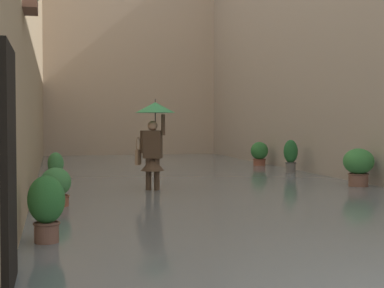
{
  "coord_description": "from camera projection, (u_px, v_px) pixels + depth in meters",
  "views": [
    {
      "loc": [
        3.34,
        3.32,
        1.55
      ],
      "look_at": [
        0.52,
        -8.46,
        1.09
      ],
      "focal_mm": 54.42,
      "sensor_mm": 36.0,
      "label": 1
    }
  ],
  "objects": [
    {
      "name": "potted_plant_near_right",
      "position": [
        56.0,
        168.0,
        13.81
      ],
      "size": [
        0.38,
        0.38,
        0.82
      ],
      "color": "brown",
      "rests_on": "ground_plane"
    },
    {
      "name": "potted_plant_mid_left",
      "position": [
        259.0,
        154.0,
        19.16
      ],
      "size": [
        0.57,
        0.57,
        0.89
      ],
      "color": "brown",
      "rests_on": "ground_plane"
    },
    {
      "name": "person_wading",
      "position": [
        154.0,
        133.0,
        12.22
      ],
      "size": [
        0.85,
        0.84,
        2.03
      ],
      "color": "#4C4233",
      "rests_on": "ground_plane"
    },
    {
      "name": "building_facade_left",
      "position": [
        356.0,
        2.0,
        15.64
      ],
      "size": [
        2.04,
        26.0,
        9.57
      ],
      "color": "#A89989",
      "rests_on": "ground_plane"
    },
    {
      "name": "flood_water",
      "position": [
        189.0,
        181.0,
        14.74
      ],
      "size": [
        8.28,
        28.0,
        0.11
      ],
      "primitive_type": "cube",
      "color": "slate",
      "rests_on": "ground_plane"
    },
    {
      "name": "ground_plane",
      "position": [
        189.0,
        183.0,
        14.75
      ],
      "size": [
        60.0,
        60.0,
        0.0
      ],
      "primitive_type": "plane",
      "color": "slate"
    },
    {
      "name": "potted_plant_far_left",
      "position": [
        358.0,
        166.0,
        13.01
      ],
      "size": [
        0.69,
        0.69,
        0.95
      ],
      "color": "brown",
      "rests_on": "ground_plane"
    },
    {
      "name": "building_facade_far",
      "position": [
        128.0,
        17.0,
        26.07
      ],
      "size": [
        11.08,
        1.8,
        12.49
      ],
      "primitive_type": "cube",
      "color": "tan",
      "rests_on": "ground_plane"
    },
    {
      "name": "potted_plant_far_right",
      "position": [
        46.0,
        207.0,
        6.91
      ],
      "size": [
        0.44,
        0.44,
        0.91
      ],
      "color": "brown",
      "rests_on": "ground_plane"
    },
    {
      "name": "potted_plant_near_left",
      "position": [
        291.0,
        156.0,
        16.48
      ],
      "size": [
        0.4,
        0.4,
        1.04
      ],
      "color": "#66605B",
      "rests_on": "ground_plane"
    },
    {
      "name": "potted_plant_mid_right",
      "position": [
        56.0,
        189.0,
        9.9
      ],
      "size": [
        0.52,
        0.52,
        0.77
      ],
      "color": "#9E563D",
      "rests_on": "ground_plane"
    }
  ]
}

